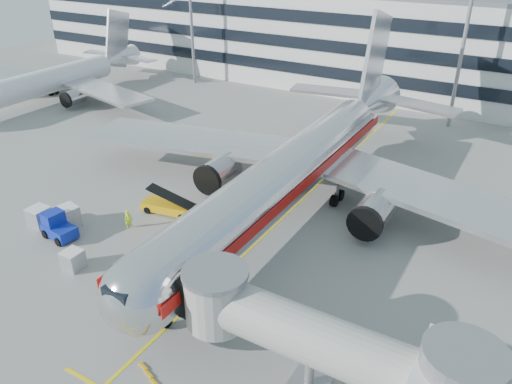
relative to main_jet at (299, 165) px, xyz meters
The scene contains 13 objects.
ground 12.46m from the main_jet, 90.00° to the right, with size 180.00×180.00×0.00m, color gray.
lead_in_line 4.57m from the main_jet, 90.00° to the right, with size 0.25×70.00×0.01m, color yellow.
main_jet is the anchor object (origin of this frame).
jet_bridge 23.18m from the main_jet, 58.30° to the right, with size 17.80×4.50×7.00m.
terminal 46.36m from the main_jet, 90.00° to the left, with size 150.00×24.25×15.60m.
light_mast_centre 33.08m from the main_jet, 75.20° to the left, with size 2.40×1.20×25.45m.
second_jet 49.33m from the main_jet, 167.02° to the left, with size 38.21×36.52×12.04m.
belt_loader 12.86m from the main_jet, 142.00° to the right, with size 5.43×2.64×2.54m.
baggage_tug 22.21m from the main_jet, 134.15° to the right, with size 3.28×2.31×2.31m.
cargo_container_left 24.12m from the main_jet, 140.11° to the right, with size 1.69×1.69×1.78m.
cargo_container_right 21.62m from the main_jet, 138.94° to the right, with size 2.09×2.09×1.87m.
cargo_container_front 21.42m from the main_jet, 120.19° to the right, with size 1.45×1.45×1.55m.
ramp_worker 16.36m from the main_jet, 133.83° to the right, with size 0.64×0.42×1.75m, color #C4FC1A.
Camera 1 is at (18.18, -26.99, 23.77)m, focal length 35.00 mm.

